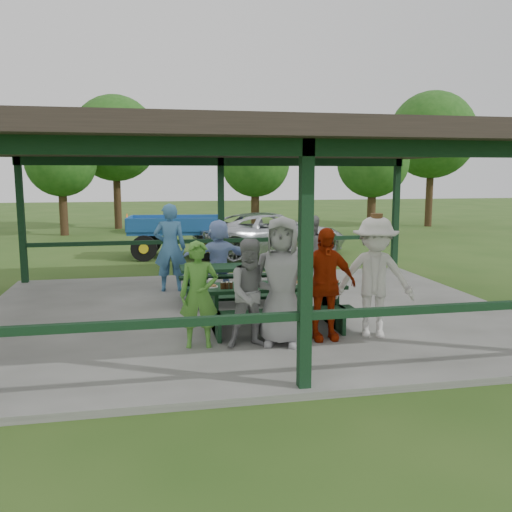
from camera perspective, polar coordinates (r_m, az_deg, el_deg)
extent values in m
plane|color=#2B4E18|center=(10.45, -0.84, -6.33)|extent=(90.00, 90.00, 0.00)
cube|color=#61615C|center=(10.44, -0.84, -6.06)|extent=(10.00, 8.00, 0.10)
cube|color=black|center=(6.49, 5.21, -1.15)|extent=(0.15, 0.15, 3.00)
cube|color=black|center=(14.09, -23.47, 3.45)|extent=(0.15, 0.15, 3.00)
cube|color=black|center=(13.89, -3.70, 4.09)|extent=(0.15, 0.15, 3.00)
cube|color=black|center=(15.28, 14.49, 4.24)|extent=(0.15, 0.15, 3.00)
cube|color=black|center=(6.39, -16.17, -7.14)|extent=(4.65, 0.10, 0.10)
cube|color=black|center=(7.63, 22.77, -4.91)|extent=(4.65, 0.10, 0.10)
cube|color=black|center=(13.84, -13.57, 1.35)|extent=(4.65, 0.10, 0.10)
cube|color=black|center=(14.46, 5.80, 1.85)|extent=(4.65, 0.10, 0.10)
cube|color=black|center=(6.40, 5.39, 11.30)|extent=(9.80, 0.15, 0.20)
cube|color=black|center=(13.85, -3.76, 9.87)|extent=(9.80, 0.15, 0.20)
cube|color=#2B231F|center=(10.11, -0.88, 11.60)|extent=(10.60, 8.60, 0.24)
cube|color=black|center=(9.16, 1.88, -3.20)|extent=(2.39, 0.75, 0.06)
cube|color=black|center=(8.70, 2.70, -5.84)|extent=(2.39, 0.28, 0.05)
cube|color=black|center=(9.75, 1.13, -4.24)|extent=(2.39, 0.28, 0.05)
cube|color=black|center=(9.07, -4.42, -5.59)|extent=(0.06, 0.70, 0.75)
cube|color=black|center=(9.51, 7.86, -4.96)|extent=(0.06, 0.70, 0.75)
cube|color=black|center=(9.10, -4.41, -6.50)|extent=(0.06, 1.39, 0.45)
cube|color=black|center=(9.55, 7.84, -5.84)|extent=(0.06, 1.39, 0.45)
cube|color=black|center=(11.04, -1.73, -1.16)|extent=(2.40, 0.75, 0.06)
cube|color=black|center=(10.56, -1.23, -3.24)|extent=(2.40, 0.28, 0.05)
cube|color=black|center=(11.63, -2.18, -2.14)|extent=(2.40, 0.28, 0.05)
cube|color=black|center=(10.98, -6.98, -3.11)|extent=(0.06, 0.70, 0.75)
cube|color=black|center=(11.31, 3.38, -2.71)|extent=(0.06, 0.70, 0.75)
cube|color=black|center=(11.01, -6.97, -3.87)|extent=(0.06, 1.39, 0.45)
cube|color=black|center=(11.34, 3.37, -3.46)|extent=(0.06, 1.39, 0.45)
cylinder|color=white|center=(8.97, -4.73, -3.24)|extent=(0.22, 0.22, 0.01)
torus|color=#955F34|center=(8.95, -4.98, -3.14)|extent=(0.10, 0.10, 0.03)
torus|color=#955F34|center=(8.96, -4.47, -3.12)|extent=(0.10, 0.10, 0.03)
torus|color=#955F34|center=(9.01, -4.77, -3.04)|extent=(0.10, 0.10, 0.03)
cylinder|color=white|center=(9.10, 0.42, -3.04)|extent=(0.22, 0.22, 0.01)
torus|color=#955F34|center=(9.07, 0.20, -2.94)|extent=(0.10, 0.10, 0.03)
torus|color=#955F34|center=(9.09, 0.69, -2.92)|extent=(0.10, 0.10, 0.03)
torus|color=#955F34|center=(9.14, 0.36, -2.85)|extent=(0.10, 0.10, 0.03)
cylinder|color=white|center=(9.25, 4.38, -2.87)|extent=(0.22, 0.22, 0.01)
torus|color=#955F34|center=(9.22, 4.18, -2.77)|extent=(0.10, 0.10, 0.03)
torus|color=#955F34|center=(9.24, 4.65, -2.75)|extent=(0.10, 0.10, 0.03)
torus|color=#955F34|center=(9.29, 4.31, -2.69)|extent=(0.10, 0.10, 0.03)
cylinder|color=white|center=(9.45, 8.19, -2.70)|extent=(0.22, 0.22, 0.01)
torus|color=#955F34|center=(9.41, 8.00, -2.60)|extent=(0.10, 0.10, 0.03)
torus|color=#955F34|center=(9.44, 8.46, -2.58)|extent=(0.10, 0.10, 0.03)
torus|color=#955F34|center=(9.48, 8.10, -2.52)|extent=(0.10, 0.10, 0.03)
cylinder|color=#381E0F|center=(8.81, -3.58, -3.16)|extent=(0.06, 0.06, 0.10)
cylinder|color=#381E0F|center=(8.81, -3.46, -3.15)|extent=(0.06, 0.06, 0.10)
cylinder|color=#381E0F|center=(8.81, -3.46, -3.15)|extent=(0.06, 0.06, 0.10)
cylinder|color=#381E0F|center=(8.82, -3.07, -3.14)|extent=(0.06, 0.06, 0.10)
cylinder|color=#381E0F|center=(8.83, -2.65, -3.12)|extent=(0.06, 0.06, 0.10)
cylinder|color=#381E0F|center=(8.87, -0.88, -3.06)|extent=(0.06, 0.06, 0.10)
cone|color=white|center=(9.16, -4.77, -2.71)|extent=(0.09, 0.09, 0.10)
cone|color=white|center=(9.25, -0.84, -2.57)|extent=(0.09, 0.09, 0.10)
cone|color=white|center=(9.28, 0.11, -2.53)|extent=(0.09, 0.09, 0.10)
cone|color=white|center=(9.55, 6.55, -2.27)|extent=(0.09, 0.09, 0.10)
imported|color=#4F9533|center=(8.19, -6.03, -4.05)|extent=(0.63, 0.45, 1.61)
imported|color=gray|center=(8.12, -0.33, -3.97)|extent=(0.83, 0.66, 1.65)
imported|color=gray|center=(8.23, 2.73, -2.68)|extent=(1.12, 0.91, 1.97)
imported|color=#A12408|center=(8.56, 7.16, -2.94)|extent=(1.05, 0.45, 1.78)
imported|color=silver|center=(8.84, 12.38, -2.21)|extent=(1.40, 1.05, 1.93)
cylinder|color=#52351C|center=(8.72, 12.57, 3.64)|extent=(0.40, 0.40, 0.02)
cylinder|color=#52351C|center=(8.71, 12.58, 4.04)|extent=(0.24, 0.24, 0.11)
imported|color=#95B0E7|center=(11.83, -3.98, -0.06)|extent=(1.58, 0.90, 1.63)
imported|color=teal|center=(12.18, -9.04, 0.89)|extent=(0.75, 0.52, 1.96)
imported|color=gray|center=(12.30, 5.74, 0.38)|extent=(0.88, 0.72, 1.68)
imported|color=silver|center=(18.12, 1.68, 2.35)|extent=(5.53, 3.44, 1.43)
cube|color=#1A4F94|center=(17.83, -8.40, 2.61)|extent=(3.12, 1.79, 0.13)
cube|color=#1A4F94|center=(17.06, -8.56, 3.24)|extent=(2.98, 0.37, 0.43)
cube|color=#1A4F94|center=(18.55, -8.30, 3.67)|extent=(2.98, 0.37, 0.43)
cube|color=#1A4F94|center=(17.95, -13.20, 3.37)|extent=(0.22, 1.49, 0.43)
cube|color=#1A4F94|center=(17.79, -3.61, 3.53)|extent=(0.22, 1.49, 0.43)
cylinder|color=black|center=(17.17, -11.71, 0.78)|extent=(0.83, 0.27, 0.81)
cylinder|color=yellow|center=(17.17, -11.71, 0.78)|extent=(0.32, 0.26, 0.30)
cylinder|color=black|center=(18.75, -11.18, 1.45)|extent=(0.83, 0.27, 0.81)
cylinder|color=yellow|center=(18.75, -11.18, 1.45)|extent=(0.32, 0.26, 0.30)
cylinder|color=black|center=(17.06, -5.29, 0.88)|extent=(0.83, 0.27, 0.81)
cylinder|color=yellow|center=(17.06, -5.29, 0.88)|extent=(0.32, 0.26, 0.30)
cylinder|color=black|center=(18.65, -5.30, 1.54)|extent=(0.83, 0.27, 0.81)
cylinder|color=yellow|center=(18.65, -5.30, 1.54)|extent=(0.32, 0.26, 0.30)
cube|color=#1A4F94|center=(17.85, -1.88, 2.36)|extent=(1.07, 0.20, 0.09)
cone|color=#F2590C|center=(17.95, -13.38, 3.70)|extent=(0.07, 0.43, 0.43)
cylinder|color=#352515|center=(25.43, -19.62, 4.73)|extent=(0.36, 0.36, 2.37)
sphere|color=#1C4E14|center=(25.39, -19.85, 9.33)|extent=(3.04, 3.04, 3.04)
cylinder|color=#352515|center=(27.75, -14.39, 6.15)|extent=(0.36, 0.36, 3.24)
sphere|color=#1C4E14|center=(27.78, -14.61, 11.90)|extent=(4.15, 4.15, 4.15)
cylinder|color=#352515|center=(23.99, -0.09, 4.99)|extent=(0.36, 0.36, 2.35)
sphere|color=#1C4E14|center=(23.95, -0.10, 9.82)|extent=(3.00, 3.00, 3.00)
cylinder|color=#352515|center=(23.76, 12.05, 4.78)|extent=(0.36, 0.36, 2.36)
sphere|color=#1C4E14|center=(23.72, 12.20, 9.67)|extent=(3.01, 3.01, 3.01)
cylinder|color=#352515|center=(29.49, 17.78, 6.31)|extent=(0.36, 0.36, 3.42)
sphere|color=#1C4E14|center=(29.54, 18.05, 12.03)|extent=(4.38, 4.38, 4.38)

